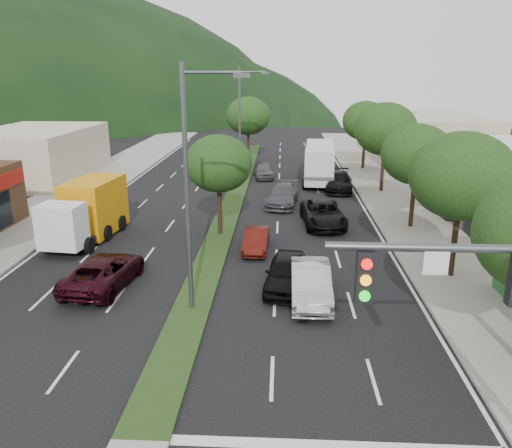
# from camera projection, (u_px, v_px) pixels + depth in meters

# --- Properties ---
(ground) EXTENTS (160.00, 160.00, 0.00)m
(ground) POSITION_uv_depth(u_px,v_px,m) (140.00, 444.00, 13.46)
(ground) COLOR black
(ground) RESTS_ON ground
(sidewalk_right) EXTENTS (5.00, 90.00, 0.15)m
(sidewalk_right) POSITION_uv_depth(u_px,v_px,m) (400.00, 207.00, 36.69)
(sidewalk_right) COLOR gray
(sidewalk_right) RESTS_ON ground
(sidewalk_left) EXTENTS (6.00, 90.00, 0.15)m
(sidewalk_left) POSITION_uv_depth(u_px,v_px,m) (62.00, 202.00, 37.95)
(sidewalk_left) COLOR gray
(sidewalk_left) RESTS_ON ground
(median) EXTENTS (1.60, 56.00, 0.12)m
(median) POSITION_uv_depth(u_px,v_px,m) (235.00, 195.00, 40.18)
(median) COLOR #183312
(median) RESTS_ON ground
(bldg_left_far) EXTENTS (9.00, 14.00, 4.60)m
(bldg_left_far) POSITION_uv_depth(u_px,v_px,m) (37.00, 154.00, 46.19)
(bldg_left_far) COLOR beige
(bldg_left_far) RESTS_ON ground
(bldg_right_far) EXTENTS (10.00, 16.00, 5.20)m
(bldg_right_far) POSITION_uv_depth(u_px,v_px,m) (428.00, 139.00, 53.74)
(bldg_right_far) COLOR beige
(bldg_right_far) RESTS_ON ground
(tree_r_b) EXTENTS (4.80, 4.80, 6.94)m
(tree_r_b) POSITION_uv_depth(u_px,v_px,m) (462.00, 176.00, 22.85)
(tree_r_b) COLOR black
(tree_r_b) RESTS_ON sidewalk_right
(tree_r_c) EXTENTS (4.40, 4.40, 6.48)m
(tree_r_c) POSITION_uv_depth(u_px,v_px,m) (417.00, 155.00, 30.57)
(tree_r_c) COLOR black
(tree_r_c) RESTS_ON sidewalk_right
(tree_r_d) EXTENTS (5.00, 5.00, 7.17)m
(tree_r_d) POSITION_uv_depth(u_px,v_px,m) (385.00, 129.00, 39.99)
(tree_r_d) COLOR black
(tree_r_d) RESTS_ON sidewalk_right
(tree_r_e) EXTENTS (4.60, 4.60, 6.71)m
(tree_r_e) POSITION_uv_depth(u_px,v_px,m) (366.00, 121.00, 49.62)
(tree_r_e) COLOR black
(tree_r_e) RESTS_ON sidewalk_right
(tree_med_near) EXTENTS (4.00, 4.00, 6.02)m
(tree_med_near) POSITION_uv_depth(u_px,v_px,m) (219.00, 164.00, 29.35)
(tree_med_near) COLOR black
(tree_med_near) RESTS_ON median
(tree_med_far) EXTENTS (4.80, 4.80, 6.94)m
(tree_med_far) POSITION_uv_depth(u_px,v_px,m) (248.00, 116.00, 54.00)
(tree_med_far) COLOR black
(tree_med_far) RESTS_ON median
(streetlight_near) EXTENTS (2.60, 0.25, 10.00)m
(streetlight_near) POSITION_uv_depth(u_px,v_px,m) (192.00, 180.00, 19.45)
(streetlight_near) COLOR #47494C
(streetlight_near) RESTS_ON ground
(streetlight_mid) EXTENTS (2.60, 0.25, 10.00)m
(streetlight_mid) POSITION_uv_depth(u_px,v_px,m) (242.00, 120.00, 43.32)
(streetlight_mid) COLOR #47494C
(streetlight_mid) RESTS_ON ground
(sedan_silver) EXTENTS (1.69, 4.84, 1.60)m
(sedan_silver) POSITION_uv_depth(u_px,v_px,m) (311.00, 283.00, 21.78)
(sedan_silver) COLOR #B6B8BE
(sedan_silver) RESTS_ON ground
(suv_maroon) EXTENTS (2.98, 5.51, 1.47)m
(suv_maroon) POSITION_uv_depth(u_px,v_px,m) (104.00, 272.00, 23.14)
(suv_maroon) COLOR black
(suv_maroon) RESTS_ON ground
(car_queue_a) EXTENTS (2.26, 4.66, 1.53)m
(car_queue_a) POSITION_uv_depth(u_px,v_px,m) (286.00, 272.00, 22.95)
(car_queue_a) COLOR black
(car_queue_a) RESTS_ON ground
(car_queue_b) EXTENTS (2.77, 5.46, 1.52)m
(car_queue_b) POSITION_uv_depth(u_px,v_px,m) (283.00, 195.00, 37.28)
(car_queue_b) COLOR #47474C
(car_queue_b) RESTS_ON ground
(car_queue_c) EXTENTS (1.43, 3.81, 1.24)m
(car_queue_c) POSITION_uv_depth(u_px,v_px,m) (256.00, 240.00, 27.85)
(car_queue_c) COLOR #4D110C
(car_queue_c) RESTS_ON ground
(car_queue_d) EXTENTS (2.94, 5.67, 1.53)m
(car_queue_d) POSITION_uv_depth(u_px,v_px,m) (323.00, 214.00, 32.38)
(car_queue_d) COLOR black
(car_queue_d) RESTS_ON ground
(car_queue_e) EXTENTS (2.23, 4.44, 1.45)m
(car_queue_e) POSITION_uv_depth(u_px,v_px,m) (263.00, 170.00, 46.93)
(car_queue_e) COLOR #535459
(car_queue_e) RESTS_ON ground
(car_queue_f) EXTENTS (2.59, 5.47, 1.54)m
(car_queue_f) POSITION_uv_depth(u_px,v_px,m) (339.00, 182.00, 41.82)
(car_queue_f) COLOR black
(car_queue_f) RESTS_ON ground
(box_truck) EXTENTS (3.25, 7.11, 3.40)m
(box_truck) POSITION_uv_depth(u_px,v_px,m) (89.00, 212.00, 29.67)
(box_truck) COLOR white
(box_truck) RESTS_ON ground
(motorhome) EXTENTS (3.27, 8.85, 3.33)m
(motorhome) POSITION_uv_depth(u_px,v_px,m) (319.00, 162.00, 44.88)
(motorhome) COLOR silver
(motorhome) RESTS_ON ground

